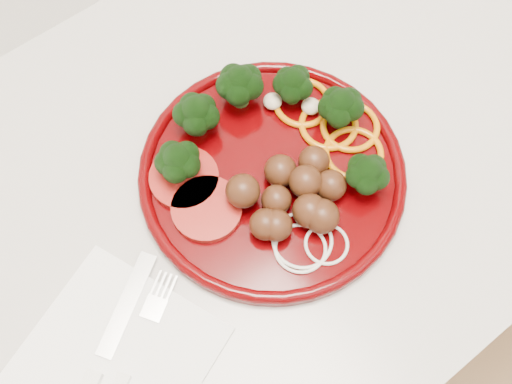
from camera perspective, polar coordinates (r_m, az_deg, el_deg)
counter at (r=1.16m, az=5.56°, el=-3.72°), size 2.40×0.60×0.90m
plate at (r=0.69m, az=1.64°, el=2.67°), size 0.29×0.29×0.06m
napkin at (r=0.65m, az=-12.50°, el=-14.30°), size 0.22×0.22×0.00m
knife at (r=0.65m, az=-14.27°, el=-15.72°), size 0.18×0.13×0.01m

